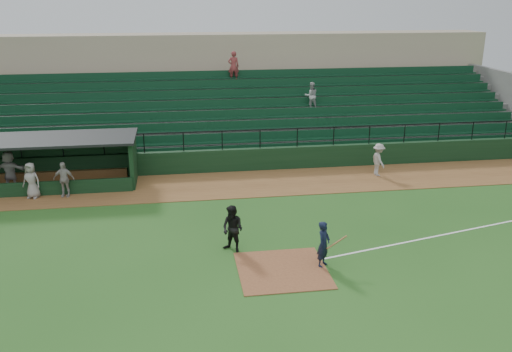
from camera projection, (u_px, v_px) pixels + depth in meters
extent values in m
plane|color=#22511A|center=(277.00, 257.00, 19.22)|extent=(90.00, 90.00, 0.00)
cube|color=brown|center=(247.00, 184.00, 26.72)|extent=(40.00, 4.00, 0.03)
cube|color=brown|center=(282.00, 270.00, 18.27)|extent=(3.00, 3.00, 0.03)
cube|color=white|center=(469.00, 230.00, 21.47)|extent=(17.49, 4.44, 0.01)
cube|color=black|center=(241.00, 160.00, 28.60)|extent=(36.00, 0.35, 1.20)
cylinder|color=black|center=(241.00, 130.00, 28.10)|extent=(36.00, 0.06, 0.06)
cube|color=slate|center=(231.00, 118.00, 32.82)|extent=(36.00, 9.00, 3.60)
cube|color=#0E351F|center=(232.00, 112.00, 32.21)|extent=(34.56, 8.00, 4.05)
cube|color=slate|center=(505.00, 105.00, 35.32)|extent=(0.35, 9.50, 4.20)
cube|color=tan|center=(221.00, 80.00, 38.48)|extent=(38.00, 3.00, 6.40)
cube|color=slate|center=(224.00, 76.00, 36.45)|extent=(36.00, 2.00, 0.20)
imported|color=#A7A7A7|center=(311.00, 96.00, 32.93)|extent=(0.80, 0.62, 1.64)
imported|color=maroon|center=(233.00, 66.00, 34.65)|extent=(0.70, 0.46, 1.93)
cube|color=black|center=(49.00, 156.00, 27.24)|extent=(8.50, 0.20, 2.30)
cube|color=black|center=(133.00, 160.00, 26.62)|extent=(0.20, 2.60, 2.30)
cube|color=black|center=(40.00, 140.00, 25.64)|extent=(8.90, 3.20, 0.12)
cube|color=olive|center=(50.00, 176.00, 27.15)|extent=(7.65, 0.40, 0.50)
cube|color=black|center=(39.00, 189.00, 25.00)|extent=(8.50, 0.12, 0.70)
imported|color=black|center=(324.00, 244.00, 18.34)|extent=(0.68, 0.71, 1.63)
cylinder|color=olive|center=(337.00, 242.00, 18.17)|extent=(0.79, 0.34, 0.35)
imported|color=black|center=(233.00, 229.00, 19.41)|extent=(1.07, 1.05, 1.74)
imported|color=#9F9995|center=(378.00, 160.00, 27.68)|extent=(0.73, 1.14, 1.68)
imported|color=#A6A09B|center=(64.00, 179.00, 24.76)|extent=(1.01, 0.54, 1.65)
imported|color=gray|center=(31.00, 180.00, 24.57)|extent=(0.94, 0.75, 1.67)
imported|color=#9A9490|center=(10.00, 170.00, 25.60)|extent=(1.84, 0.89, 1.90)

